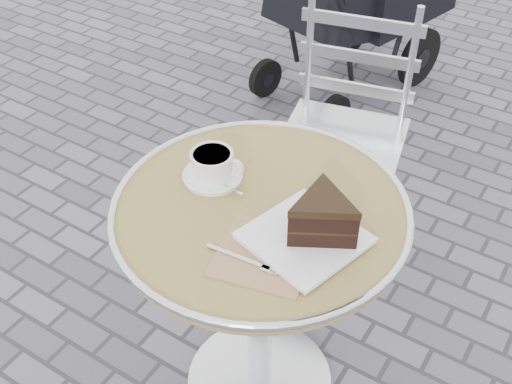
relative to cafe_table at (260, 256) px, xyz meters
The scene contains 5 objects.
ground 0.57m from the cafe_table, ahead, with size 80.00×80.00×0.00m, color slate.
cafe_table is the anchor object (origin of this frame).
cappuccino_set 0.25m from the cafe_table, 168.94° to the left, with size 0.17×0.15×0.07m.
cake_plate_set 0.28m from the cafe_table, 10.26° to the right, with size 0.33×0.34×0.12m.
bistro_chair 0.78m from the cafe_table, 99.17° to the left, with size 0.49×0.49×0.90m.
Camera 1 is at (0.60, -0.96, 1.74)m, focal length 45.00 mm.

